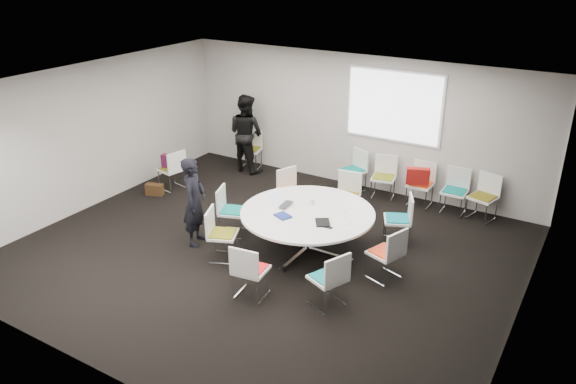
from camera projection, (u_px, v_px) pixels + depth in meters
The scene contains 31 objects.
room_shell at pixel (269, 176), 8.91m from camera, with size 8.08×7.08×2.88m.
conference_table at pixel (307, 222), 9.34m from camera, with size 2.23×2.23×0.73m.
projection_screen at pixel (393, 106), 11.12m from camera, with size 1.90×0.03×1.35m, color white.
chair_ring_a at pixel (385, 263), 8.64m from camera, with size 0.57×0.58×0.88m.
chair_ring_b at pixel (397, 228), 9.70m from camera, with size 0.60×0.61×0.88m.
chair_ring_c at pixel (346, 204), 10.61m from camera, with size 0.51×0.50×0.88m.
chair_ring_d at pixel (293, 200), 10.80m from camera, with size 0.59×0.60×0.88m.
chair_ring_e at pixel (232, 220), 10.01m from camera, with size 0.58×0.58×0.88m.
chair_ring_f at pixel (223, 244), 9.20m from camera, with size 0.59×0.60×0.88m.
chair_ring_g at pixel (251, 280), 8.19m from camera, with size 0.51×0.50×0.88m.
chair_ring_h at pixel (328, 289), 7.98m from camera, with size 0.59×0.60×0.88m.
chair_back_a at pixel (353, 178), 11.83m from camera, with size 0.60×0.59×0.88m.
chair_back_b at pixel (383, 185), 11.47m from camera, with size 0.54×0.53×0.88m.
chair_back_c at pixel (420, 192), 11.14m from camera, with size 0.46×0.45×0.88m.
chair_back_d at pixel (454, 200), 10.82m from camera, with size 0.47×0.45×0.88m.
chair_back_e at pixel (482, 206), 10.56m from camera, with size 0.56×0.55×0.88m.
chair_spare_left at pixel (173, 177), 11.89m from camera, with size 0.53×0.54×0.88m.
chair_person_back at pixel (251, 157), 13.07m from camera, with size 0.56×0.56×0.88m.
person_main at pixel (194, 202), 9.51m from camera, with size 0.57×0.37×1.56m, color black.
person_back at pixel (246, 133), 12.69m from camera, with size 0.86×0.67×1.78m, color black.
laptop at pixel (289, 205), 9.45m from camera, with size 0.35×0.23×0.03m, color #333338.
laptop_lid at pixel (274, 197), 9.51m from camera, with size 0.30×0.02×0.22m, color silver.
notebook_black at pixel (323, 222), 8.88m from camera, with size 0.22×0.30×0.02m, color black.
tablet_folio at pixel (283, 216), 9.09m from camera, with size 0.26×0.20×0.03m, color navy.
papers_right at pixel (340, 210), 9.33m from camera, with size 0.30×0.21×0.00m, color silver.
papers_front at pixel (340, 222), 8.92m from camera, with size 0.30×0.21×0.00m, color white.
cup at pixel (312, 202), 9.52m from camera, with size 0.08×0.08×0.09m, color white.
phone at pixel (328, 227), 8.73m from camera, with size 0.14×0.07×0.01m, color black.
maroon_bag at pixel (171, 162), 11.77m from camera, with size 0.40×0.14×0.28m, color #4F1536.
brown_bag at pixel (155, 189), 11.67m from camera, with size 0.36×0.16×0.24m, color #3A2412.
red_jacket at pixel (418, 176), 10.79m from camera, with size 0.44×0.10×0.35m, color #AF1915.
Camera 1 is at (4.62, -6.93, 4.71)m, focal length 35.00 mm.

